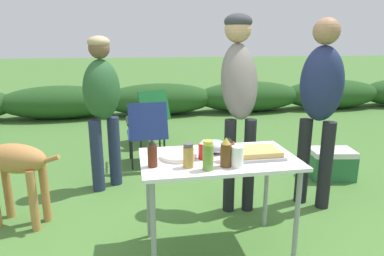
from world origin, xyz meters
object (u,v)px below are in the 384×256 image
Objects in this scene: cooler_box at (331,164)px; dog at (10,164)px; camp_chair_green_behind_table at (149,114)px; beer_bottle at (225,153)px; spice_jar at (188,156)px; camp_chair_near_hedge at (147,130)px; folding_table at (218,168)px; mixing_bowl at (215,146)px; relish_jar at (208,156)px; standing_person_in_red_jacket at (239,85)px; ketchup_bottle at (204,149)px; hot_sauce_bottle at (229,150)px; plate_stack at (178,156)px; standing_person_in_dark_puffer at (320,97)px; bbq_sauce_bottle at (152,154)px; paper_cup_stack at (237,157)px; standing_person_in_olive_jacket at (102,99)px; food_tray at (258,153)px.

dog is at bearing 16.56° from cooler_box.
beer_bottle is at bearing -108.42° from camp_chair_green_behind_table.
spice_jar is 2.09m from camp_chair_near_hedge.
folding_table is 2.10× the size of cooler_box.
beer_bottle reaches higher than dog.
mixing_bowl is (0.01, 0.12, 0.12)m from folding_table.
camp_chair_green_behind_table is 0.96m from camp_chair_near_hedge.
relish_jar reaches higher than dog.
ketchup_bottle is at bearing -116.85° from standing_person_in_red_jacket.
standing_person_in_red_jacket reaches higher than relish_jar.
hot_sauce_bottle is at bearing -105.25° from standing_person_in_red_jacket.
plate_stack is at bearing 160.41° from hot_sauce_bottle.
plate_stack is at bearing 121.17° from relish_jar.
folding_table is at bearing -92.47° from mixing_bowl.
relish_jar is at bearing -58.83° from plate_stack.
standing_person_in_dark_puffer is (1.08, 0.45, 0.26)m from mixing_bowl.
folding_table is 1.28m from standing_person_in_dark_puffer.
mixing_bowl is at bearing 24.26° from bbq_sauce_bottle.
bbq_sauce_bottle is at bearing -112.40° from standing_person_in_dark_puffer.
cooler_box is at bearing 34.17° from spice_jar.
mixing_bowl is 0.33m from paper_cup_stack.
hot_sauce_bottle is at bearing 100.97° from paper_cup_stack.
spice_jar is 0.09× the size of standing_person_in_red_jacket.
cooler_box is at bearing 38.53° from beer_bottle.
standing_person_in_olive_jacket is 1.91× the size of camp_chair_green_behind_table.
hot_sauce_bottle is at bearing -19.59° from plate_stack.
hot_sauce_bottle is (0.05, -0.08, 0.16)m from folding_table.
spice_jar is at bearing -132.98° from ketchup_bottle.
plate_stack is 1.37× the size of mixing_bowl.
relish_jar is at bearing -30.55° from spice_jar.
beer_bottle is 2.20m from cooler_box.
dog is (-1.98, -0.02, -0.61)m from standing_person_in_red_jacket.
food_tray is 0.19× the size of standing_person_in_dark_puffer.
camp_chair_green_behind_table is (0.55, 1.53, -0.50)m from standing_person_in_olive_jacket.
paper_cup_stack reaches higher than dog.
bbq_sauce_bottle is at bearing 169.90° from beer_bottle.
dog is 1.03× the size of camp_chair_green_behind_table.
spice_jar is at bearing 170.74° from paper_cup_stack.
camp_chair_green_behind_table reaches higher than dog.
beer_bottle is 3.08m from camp_chair_green_behind_table.
hot_sauce_bottle is 2.06m from camp_chair_near_hedge.
ketchup_bottle is 0.17m from hot_sauce_bottle.
standing_person_in_dark_puffer is (1.33, 0.71, 0.23)m from spice_jar.
mixing_bowl is at bearing -80.08° from camp_chair_near_hedge.
spice_jar reaches higher than camp_chair_green_behind_table.
bbq_sauce_bottle is 2.03m from camp_chair_near_hedge.
bbq_sauce_bottle is 0.23m from spice_jar.
paper_cup_stack is at bearing -95.81° from standing_person_in_olive_jacket.
beer_bottle is (-0.01, -0.30, 0.05)m from mixing_bowl.
camp_chair_near_hedge is at bearing 94.01° from plate_stack.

